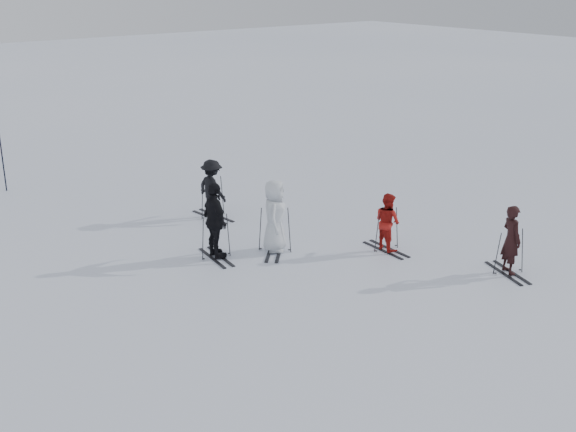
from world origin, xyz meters
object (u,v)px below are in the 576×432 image
at_px(skier_near_dark, 511,241).
at_px(skier_grey, 275,217).
at_px(skier_red, 387,223).
at_px(piste_marker, 3,161).
at_px(skier_uphill_left, 215,222).
at_px(skier_uphill_far, 212,189).

distance_m(skier_near_dark, skier_grey, 5.78).
relative_size(skier_red, piste_marker, 0.76).
xyz_separation_m(skier_uphill_left, piste_marker, (-2.33, 9.09, 0.02)).
relative_size(skier_uphill_left, piste_marker, 0.98).
bearing_deg(skier_near_dark, skier_red, 43.20).
distance_m(skier_near_dark, piste_marker, 15.96).
relative_size(skier_grey, skier_uphill_far, 1.11).
distance_m(skier_uphill_far, piste_marker, 7.49).
height_order(skier_uphill_left, piste_marker, piste_marker).
height_order(skier_grey, skier_uphill_far, skier_grey).
xyz_separation_m(skier_near_dark, skier_uphill_far, (-3.36, 7.83, 0.01)).
xyz_separation_m(skier_red, skier_grey, (-2.32, 1.70, 0.18)).
height_order(skier_near_dark, skier_uphill_far, skier_uphill_far).
relative_size(skier_near_dark, skier_uphill_left, 0.86).
xyz_separation_m(skier_grey, piste_marker, (-3.77, 9.63, 0.06)).
bearing_deg(skier_red, skier_grey, 56.76).
height_order(skier_red, skier_grey, skier_grey).
bearing_deg(skier_uphill_left, skier_near_dark, -127.82).
bearing_deg(piste_marker, skier_uphill_far, -58.09).
relative_size(skier_near_dark, piste_marker, 0.84).
relative_size(skier_red, skier_uphill_left, 0.78).
distance_m(skier_grey, skier_uphill_left, 1.53).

